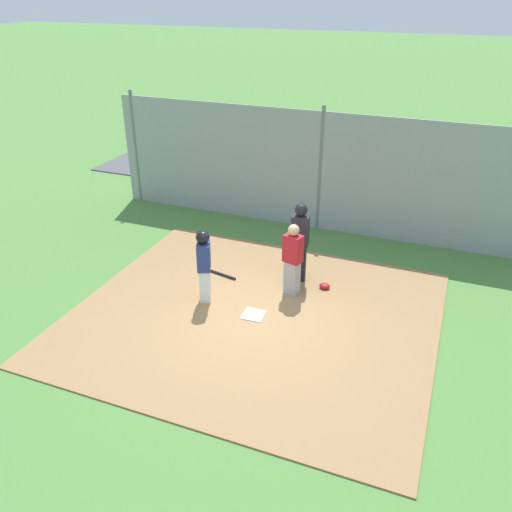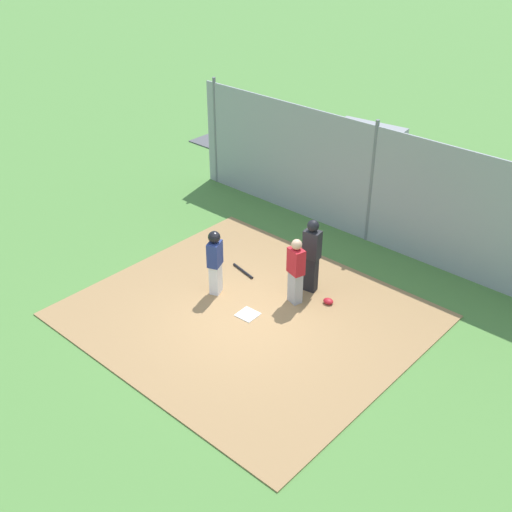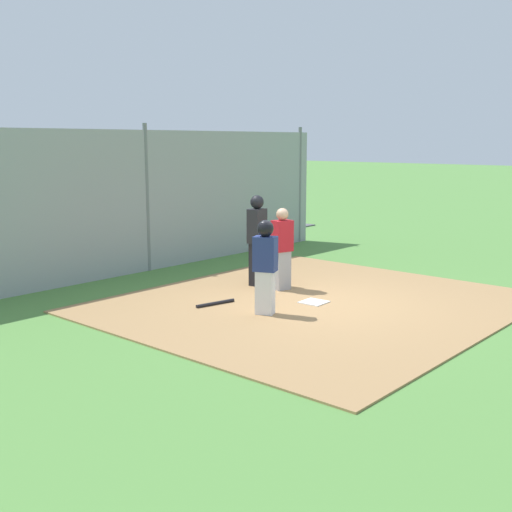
# 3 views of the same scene
# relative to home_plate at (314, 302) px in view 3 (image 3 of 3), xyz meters

# --- Properties ---
(ground_plane) EXTENTS (140.00, 140.00, 0.00)m
(ground_plane) POSITION_rel_home_plate_xyz_m (0.00, 0.00, -0.04)
(ground_plane) COLOR #51843D
(dirt_infield) EXTENTS (7.20, 6.40, 0.03)m
(dirt_infield) POSITION_rel_home_plate_xyz_m (0.00, 0.00, -0.03)
(dirt_infield) COLOR #9E774C
(dirt_infield) RESTS_ON ground_plane
(home_plate) EXTENTS (0.46, 0.46, 0.02)m
(home_plate) POSITION_rel_home_plate_xyz_m (0.00, 0.00, 0.00)
(home_plate) COLOR white
(home_plate) RESTS_ON dirt_infield
(catcher) EXTENTS (0.44, 0.36, 1.63)m
(catcher) POSITION_rel_home_plate_xyz_m (-0.44, -1.12, 0.84)
(catcher) COLOR #9E9EA3
(catcher) RESTS_ON dirt_infield
(umpire) EXTENTS (0.42, 0.32, 1.85)m
(umpire) POSITION_rel_home_plate_xyz_m (-0.40, -1.74, 0.98)
(umpire) COLOR black
(umpire) RESTS_ON dirt_infield
(runner) EXTENTS (0.39, 0.45, 1.62)m
(runner) POSITION_rel_home_plate_xyz_m (1.18, -0.18, 0.91)
(runner) COLOR silver
(runner) RESTS_ON dirt_infield
(baseball_bat) EXTENTS (0.80, 0.22, 0.06)m
(baseball_bat) POSITION_rel_home_plate_xyz_m (1.31, -1.25, 0.02)
(baseball_bat) COLOR black
(baseball_bat) RESTS_ON dirt_infield
(catcher_mask) EXTENTS (0.24, 0.20, 0.12)m
(catcher_mask) POSITION_rel_home_plate_xyz_m (-1.07, -1.57, 0.05)
(catcher_mask) COLOR #B21923
(catcher_mask) RESTS_ON dirt_infield
(backstop_fence) EXTENTS (12.00, 0.10, 3.35)m
(backstop_fence) POSITION_rel_home_plate_xyz_m (0.00, -4.72, 1.56)
(backstop_fence) COLOR #93999E
(backstop_fence) RESTS_ON ground_plane
(parking_lot) EXTENTS (18.00, 5.20, 0.04)m
(parking_lot) POSITION_rel_home_plate_xyz_m (0.00, -9.12, -0.02)
(parking_lot) COLOR #515156
(parking_lot) RESTS_ON ground_plane
(parked_car_green) EXTENTS (4.41, 2.36, 1.28)m
(parked_car_green) POSITION_rel_home_plate_xyz_m (-0.28, -8.49, 0.57)
(parked_car_green) COLOR #235B38
(parked_car_green) RESTS_ON parking_lot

